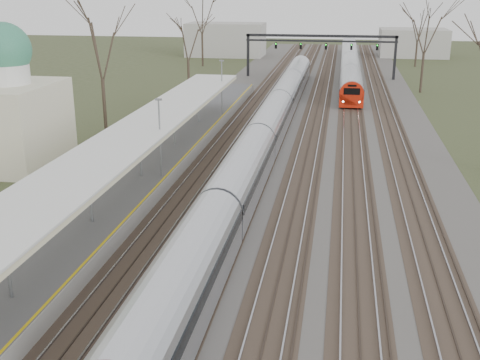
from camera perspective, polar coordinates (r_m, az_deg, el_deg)
name	(u,v)px	position (r m, az deg, el deg)	size (l,w,h in m)	color
track_bed	(306,124)	(57.77, 6.30, 5.29)	(24.00, 160.00, 0.22)	#474442
platform	(158,168)	(42.50, -7.80, 1.17)	(3.50, 69.00, 1.00)	#9E9B93
canopy	(134,135)	(37.47, -10.04, 4.20)	(4.10, 50.00, 3.11)	slate
signal_gantry	(321,43)	(86.67, 7.69, 12.74)	(21.00, 0.59, 6.08)	black
tree_west_far	(100,43)	(53.51, -13.14, 12.56)	(5.50, 5.50, 11.33)	#2D231C
train_near	(270,123)	(51.58, 2.85, 5.45)	(2.62, 75.21, 3.05)	#ABADB5
train_far	(350,62)	(94.34, 10.37, 10.93)	(2.62, 60.21, 3.05)	#ABADB5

